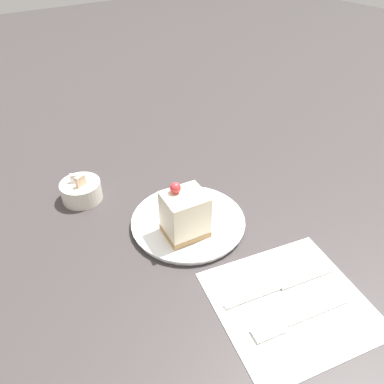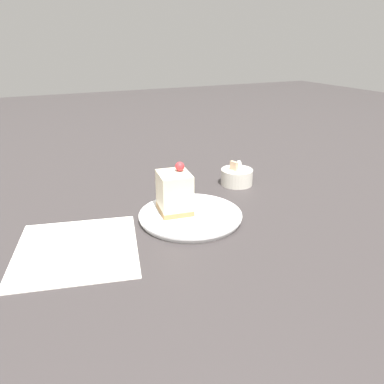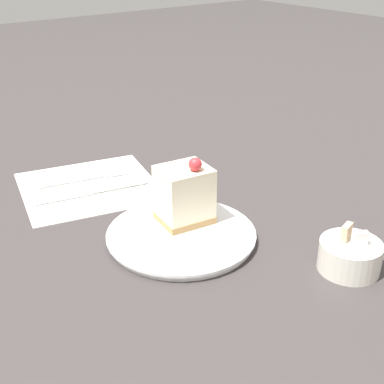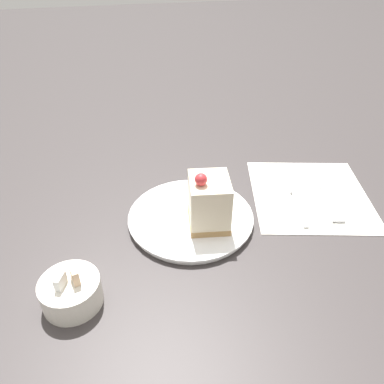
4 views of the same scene
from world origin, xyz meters
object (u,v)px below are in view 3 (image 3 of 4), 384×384
at_px(cake_slice, 184,194).
at_px(knife, 83,194).
at_px(fork, 93,177).
at_px(sugar_bowl, 350,256).
at_px(plate, 181,235).

xyz_separation_m(cake_slice, knife, (-0.18, -0.07, -0.05)).
xyz_separation_m(fork, knife, (0.05, -0.05, 0.00)).
xyz_separation_m(fork, sugar_bowl, (0.44, 0.13, 0.02)).
xyz_separation_m(plate, knife, (-0.21, -0.05, -0.00)).
bearing_deg(plate, fork, -179.24).
relative_size(plate, fork, 1.31).
bearing_deg(plate, knife, -166.72).
bearing_deg(fork, cake_slice, 19.41).
distance_m(plate, cake_slice, 0.06).
xyz_separation_m(plate, fork, (-0.26, -0.00, -0.00)).
bearing_deg(plate, cake_slice, 135.79).
bearing_deg(plate, sugar_bowl, 34.50).
relative_size(plate, sugar_bowl, 2.65).
relative_size(cake_slice, fork, 0.64).
height_order(knife, sugar_bowl, sugar_bowl).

